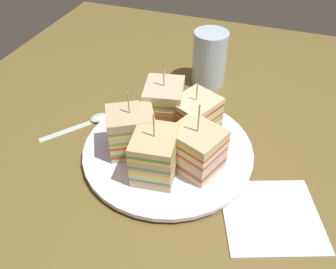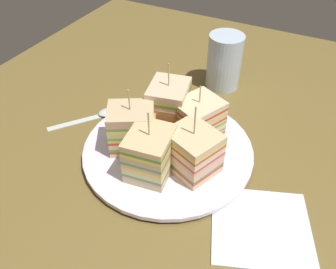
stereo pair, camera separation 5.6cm
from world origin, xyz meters
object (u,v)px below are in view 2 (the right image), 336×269
Objects in this scene: plate at (168,150)px; sandwich_wedge_1 at (169,106)px; sandwich_wedge_2 at (132,128)px; chip_pile at (170,139)px; sandwich_wedge_3 at (153,154)px; spoon at (99,115)px; napkin at (261,226)px; drinking_glass at (224,65)px; sandwich_wedge_0 at (198,120)px; sandwich_wedge_4 at (193,151)px.

sandwich_wedge_1 reaches higher than plate.
sandwich_wedge_2 is 7.11cm from chip_pile.
sandwich_wedge_3 is 2.12× the size of chip_pile.
sandwich_wedge_3 is at bearing -78.50° from spoon.
plate is at bearing 68.62° from napkin.
sandwich_wedge_2 is 27.45cm from drinking_glass.
napkin is at bearing -150.88° from drinking_glass.
sandwich_wedge_3 is at bearing 11.23° from sandwich_wedge_0.
plate is at bearing 178.19° from drinking_glass.
sandwich_wedge_0 reaches higher than napkin.
drinking_glass is (26.71, -6.31, -0.35)cm from sandwich_wedge_2.
sandwich_wedge_1 is at bearing -21.33° from sandwich_wedge_4.
sandwich_wedge_1 reaches higher than sandwich_wedge_2.
plate is 2.10× the size of napkin.
spoon is (5.42, 22.20, -4.68)cm from sandwich_wedge_4.
sandwich_wedge_0 reaches higher than chip_pile.
plate is 2.45× the size of sandwich_wedge_3.
sandwich_wedge_3 is at bearing 3.15° from sandwich_wedge_1.
plate is 2.37× the size of sandwich_wedge_4.
sandwich_wedge_1 reaches higher than sandwich_wedge_0.
sandwich_wedge_3 reaches higher than plate.
chip_pile is at bearing -19.54° from sandwich_wedge_0.
spoon is at bearing 140.76° from drinking_glass.
sandwich_wedge_0 is at bearing -21.50° from sandwich_wedge_3.
chip_pile is (1.49, 0.35, 1.27)cm from plate.
sandwich_wedge_1 is 1.08× the size of sandwich_wedge_3.
sandwich_wedge_3 reaches higher than napkin.
sandwich_wedge_0 is 5.81cm from chip_pile.
chip_pile is at bearing -1.47° from sandwich_wedge_3.
sandwich_wedge_0 reaches higher than drinking_glass.
chip_pile is at bearing 6.29° from sandwich_wedge_2.
sandwich_wedge_4 is 0.89× the size of napkin.
chip_pile is (3.69, -5.18, -3.18)cm from sandwich_wedge_2.
chip_pile is (3.85, 5.81, -2.94)cm from sandwich_wedge_4.
sandwich_wedge_0 is 0.76× the size of napkin.
sandwich_wedge_3 is at bearing 57.83° from sandwich_wedge_4.
sandwich_wedge_1 is 25.14cm from napkin.
sandwich_wedge_4 reaches higher than sandwich_wedge_3.
sandwich_wedge_3 is (-3.73, -5.95, -0.04)cm from sandwich_wedge_2.
sandwich_wedge_0 is 20.57cm from spoon.
sandwich_wedge_1 is 1.11× the size of sandwich_wedge_2.
napkin is (-8.71, -18.81, -1.89)cm from chip_pile.
sandwich_wedge_3 reaches higher than sandwich_wedge_0.
sandwich_wedge_4 is (3.58, -5.04, -0.20)cm from sandwich_wedge_3.
sandwich_wedge_4 is at bearing -113.42° from plate.
sandwich_wedge_3 is (-10.97, 2.76, 0.18)cm from sandwich_wedge_0.
sandwich_wedge_2 is 0.94× the size of sandwich_wedge_4.
sandwich_wedge_1 reaches higher than drinking_glass.
spoon is at bearing 84.55° from chip_pile.
sandwich_wedge_0 is 0.90× the size of drinking_glass.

